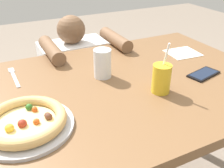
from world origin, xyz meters
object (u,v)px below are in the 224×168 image
Objects in this scene: water_cup_clear at (102,63)px; cell_phone at (204,74)px; fork at (14,76)px; diner_seated at (76,89)px; drink_cup_colored at (161,78)px; pizza_near at (25,122)px.

cell_phone is at bearing -24.33° from water_cup_clear.
diner_seated is at bearing 43.61° from fork.
cell_phone is (0.41, -0.18, -0.06)m from water_cup_clear.
drink_cup_colored reaches higher than diner_seated.
cell_phone is 0.18× the size of diner_seated.
fork is 0.23× the size of diner_seated.
diner_seated is at bearing 97.79° from drink_cup_colored.
drink_cup_colored is 1.23× the size of cell_phone.
cell_phone is 0.89m from diner_seated.
cell_phone reaches higher than fork.
water_cup_clear is at bearing -26.31° from fork.
fork is (-0.50, 0.39, -0.06)m from drink_cup_colored.
diner_seated is (-0.36, 0.73, -0.36)m from cell_phone.
diner_seated is at bearing 116.37° from cell_phone.
pizza_near is at bearing 179.89° from drink_cup_colored.
drink_cup_colored is at bearing -55.57° from water_cup_clear.
drink_cup_colored is at bearing -0.11° from pizza_near.
drink_cup_colored is (0.51, -0.00, 0.04)m from pizza_near.
diner_seated reaches higher than fork.
water_cup_clear is 0.61× the size of fork.
drink_cup_colored reaches higher than cell_phone.
drink_cup_colored is 0.87m from diner_seated.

